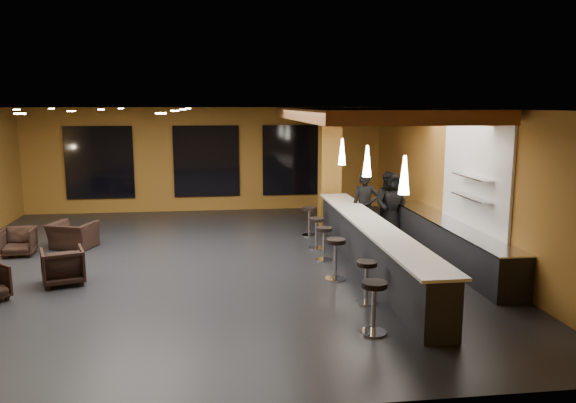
{
  "coord_description": "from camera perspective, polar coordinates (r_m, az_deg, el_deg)",
  "views": [
    {
      "loc": [
        0.29,
        -12.63,
        3.61
      ],
      "look_at": [
        2.0,
        0.5,
        1.3
      ],
      "focal_mm": 35.0,
      "sensor_mm": 36.0,
      "label": 1
    }
  ],
  "objects": [
    {
      "name": "floor",
      "position": [
        13.15,
        -8.44,
        -6.37
      ],
      "size": [
        12.0,
        13.0,
        0.1
      ],
      "primitive_type": "cube",
      "color": "black",
      "rests_on": "ground"
    },
    {
      "name": "ceiling",
      "position": [
        12.63,
        -8.86,
        9.51
      ],
      "size": [
        12.0,
        13.0,
        0.1
      ],
      "primitive_type": "cube",
      "color": "black"
    },
    {
      "name": "wall_back",
      "position": [
        19.27,
        -8.27,
        4.25
      ],
      "size": [
        12.0,
        0.1,
        3.5
      ],
      "primitive_type": "cube",
      "color": "brown",
      "rests_on": "floor"
    },
    {
      "name": "wall_front",
      "position": [
        6.37,
        -9.78,
        -7.23
      ],
      "size": [
        12.0,
        0.1,
        3.5
      ],
      "primitive_type": "cube",
      "color": "brown",
      "rests_on": "floor"
    },
    {
      "name": "wall_right",
      "position": [
        14.01,
        16.95,
        1.83
      ],
      "size": [
        0.1,
        13.0,
        3.5
      ],
      "primitive_type": "cube",
      "color": "brown",
      "rests_on": "floor"
    },
    {
      "name": "wood_soffit",
      "position": [
        14.13,
        7.9,
        8.79
      ],
      "size": [
        3.6,
        8.0,
        0.28
      ],
      "primitive_type": "cube",
      "color": "#B46834",
      "rests_on": "ceiling"
    },
    {
      "name": "window_left",
      "position": [
        19.54,
        -18.61,
        3.77
      ],
      "size": [
        2.2,
        0.06,
        2.4
      ],
      "primitive_type": "cube",
      "color": "black",
      "rests_on": "wall_back"
    },
    {
      "name": "window_center",
      "position": [
        19.17,
        -8.27,
        4.07
      ],
      "size": [
        2.2,
        0.06,
        2.4
      ],
      "primitive_type": "cube",
      "color": "black",
      "rests_on": "wall_back"
    },
    {
      "name": "window_right",
      "position": [
        19.36,
        0.67,
        4.23
      ],
      "size": [
        2.2,
        0.06,
        2.4
      ],
      "primitive_type": "cube",
      "color": "black",
      "rests_on": "wall_back"
    },
    {
      "name": "tile_backsplash",
      "position": [
        13.04,
        18.44,
        2.29
      ],
      "size": [
        0.06,
        3.2,
        2.4
      ],
      "primitive_type": "cube",
      "color": "white",
      "rests_on": "wall_right"
    },
    {
      "name": "bar_counter",
      "position": [
        12.5,
        8.45,
        -4.62
      ],
      "size": [
        0.6,
        8.0,
        1.0
      ],
      "primitive_type": "cube",
      "color": "black",
      "rests_on": "floor"
    },
    {
      "name": "bar_top",
      "position": [
        12.38,
        8.51,
        -2.27
      ],
      "size": [
        0.78,
        8.1,
        0.05
      ],
      "primitive_type": "cube",
      "color": "silver",
      "rests_on": "bar_counter"
    },
    {
      "name": "prep_counter",
      "position": [
        13.64,
        15.99,
        -3.98
      ],
      "size": [
        0.7,
        6.0,
        0.86
      ],
      "primitive_type": "cube",
      "color": "black",
      "rests_on": "floor"
    },
    {
      "name": "prep_top",
      "position": [
        13.54,
        16.08,
        -2.11
      ],
      "size": [
        0.72,
        6.0,
        0.03
      ],
      "primitive_type": "cube",
      "color": "silver",
      "rests_on": "prep_counter"
    },
    {
      "name": "wall_shelf_lower",
      "position": [
        12.86,
        18.16,
        0.4
      ],
      "size": [
        0.3,
        1.5,
        0.03
      ],
      "primitive_type": "cube",
      "color": "silver",
      "rests_on": "wall_right"
    },
    {
      "name": "wall_shelf_upper",
      "position": [
        12.79,
        18.27,
        2.39
      ],
      "size": [
        0.3,
        1.5,
        0.03
      ],
      "primitive_type": "cube",
      "color": "silver",
      "rests_on": "wall_right"
    },
    {
      "name": "column",
      "position": [
        16.68,
        4.26,
        3.46
      ],
      "size": [
        0.6,
        0.6,
        3.5
      ],
      "primitive_type": "cube",
      "color": "#966421",
      "rests_on": "floor"
    },
    {
      "name": "pendant_0",
      "position": [
        10.28,
        11.74,
        2.65
      ],
      "size": [
        0.2,
        0.2,
        0.7
      ],
      "primitive_type": "cone",
      "color": "white",
      "rests_on": "wood_soffit"
    },
    {
      "name": "pendant_1",
      "position": [
        12.65,
        8.04,
        4.08
      ],
      "size": [
        0.2,
        0.2,
        0.7
      ],
      "primitive_type": "cone",
      "color": "white",
      "rests_on": "wood_soffit"
    },
    {
      "name": "pendant_2",
      "position": [
        15.06,
        5.52,
        5.05
      ],
      "size": [
        0.2,
        0.2,
        0.7
      ],
      "primitive_type": "cone",
      "color": "white",
      "rests_on": "wood_soffit"
    },
    {
      "name": "staff_a",
      "position": [
        14.8,
        7.83,
        -0.59
      ],
      "size": [
        0.78,
        0.62,
        1.88
      ],
      "primitive_type": "imported",
      "rotation": [
        0.0,
        0.0,
        -0.27
      ],
      "color": "black",
      "rests_on": "floor"
    },
    {
      "name": "staff_b",
      "position": [
        15.65,
        10.28,
        -0.27
      ],
      "size": [
        1.05,
        0.93,
        1.78
      ],
      "primitive_type": "imported",
      "rotation": [
        0.0,
        0.0,
        -0.36
      ],
      "color": "black",
      "rests_on": "floor"
    },
    {
      "name": "staff_c",
      "position": [
        15.71,
        10.5,
        -0.3
      ],
      "size": [
        0.9,
        0.62,
        1.75
      ],
      "primitive_type": "imported",
      "rotation": [
        0.0,
        0.0,
        0.08
      ],
      "color": "black",
      "rests_on": "floor"
    },
    {
      "name": "armchair_b",
      "position": [
        12.3,
        -21.9,
        -6.11
      ],
      "size": [
        1.01,
        1.02,
        0.74
      ],
      "primitive_type": "imported",
      "rotation": [
        0.0,
        0.0,
        3.47
      ],
      "color": "black",
      "rests_on": "floor"
    },
    {
      "name": "armchair_c",
      "position": [
        14.99,
        -25.7,
        -3.71
      ],
      "size": [
        0.78,
        0.8,
        0.68
      ],
      "primitive_type": "imported",
      "rotation": [
        0.0,
        0.0,
        0.08
      ],
      "color": "black",
      "rests_on": "floor"
    },
    {
      "name": "armchair_d",
      "position": [
        15.2,
        -21.02,
        -3.23
      ],
      "size": [
        1.27,
        1.19,
        0.67
      ],
      "primitive_type": "imported",
      "rotation": [
        0.0,
        0.0,
        2.8
      ],
      "color": "black",
      "rests_on": "floor"
    },
    {
      "name": "bar_stool_0",
      "position": [
        9.09,
        8.73,
        -9.93
      ],
      "size": [
        0.43,
        0.43,
        0.85
      ],
      "rotation": [
        0.0,
        0.0,
        0.18
      ],
      "color": "silver",
      "rests_on": "floor"
    },
    {
      "name": "bar_stool_1",
      "position": [
        10.41,
        7.98,
        -7.56
      ],
      "size": [
        0.4,
        0.4,
        0.79
      ],
      "rotation": [
        0.0,
        0.0,
        0.38
      ],
      "color": "silver",
      "rests_on": "floor"
    },
    {
      "name": "bar_stool_2",
      "position": [
        11.68,
        4.86,
        -5.31
      ],
      "size": [
        0.44,
        0.44,
        0.87
      ],
      "rotation": [
        0.0,
        0.0,
        -0.41
      ],
      "color": "silver",
      "rests_on": "floor"
    },
    {
      "name": "bar_stool_3",
      "position": [
        13.07,
        3.67,
        -3.86
      ],
      "size": [
        0.4,
        0.4,
        0.79
      ],
      "rotation": [
        0.0,
        0.0,
        0.04
      ],
      "color": "silver",
      "rests_on": "floor"
    },
    {
      "name": "bar_stool_4",
      "position": [
        14.12,
        2.89,
        -2.82
      ],
      "size": [
        0.4,
        0.4,
        0.79
      ],
      "rotation": [
        0.0,
        0.0,
        0.36
      ],
      "color": "silver",
      "rests_on": "floor"
    },
    {
      "name": "bar_stool_5",
      "position": [
        15.48,
        2.18,
        -1.63
      ],
      "size": [
        0.41,
        0.41,
        0.81
      ],
      "rotation": [
        0.0,
        0.0,
        0.26
      ],
      "color": "silver",
      "rests_on": "floor"
    }
  ]
}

